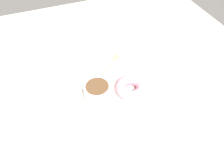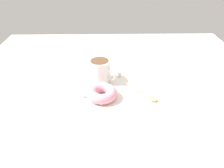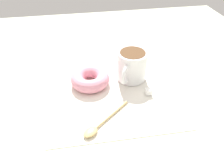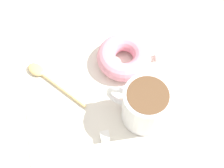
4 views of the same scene
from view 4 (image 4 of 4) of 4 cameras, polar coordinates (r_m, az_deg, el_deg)
ground_plane at (r=60.10cm, az=-1.74°, el=-1.22°), size 120.00×120.00×2.00cm
napkin at (r=58.91cm, az=0.00°, el=-0.98°), size 32.85×32.85×0.30cm
coffee_cup at (r=52.96cm, az=5.98°, el=-3.78°), size 8.39×10.27×8.30cm
donut at (r=60.29cm, az=2.21°, el=4.96°), size 10.48×10.48×3.55cm
spoon at (r=61.09cm, az=-12.32°, el=1.50°), size 12.03×10.28×0.90cm
sugar_cube at (r=54.36cm, az=-1.30°, el=-9.54°), size 1.58×1.58×1.58cm
sugar_cube_extra at (r=62.29cm, az=8.63°, el=5.18°), size 1.62×1.62×1.62cm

